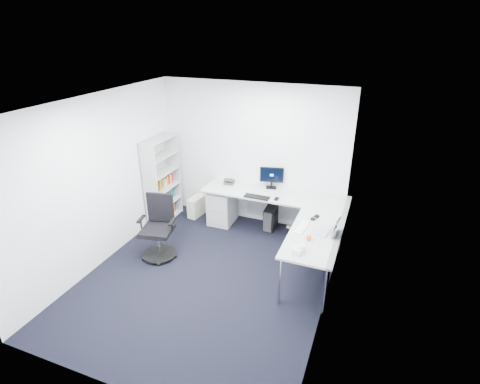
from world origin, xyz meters
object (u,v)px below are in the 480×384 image
(task_chair, at_px, (157,229))
(monitor, at_px, (272,178))
(bookshelf, at_px, (162,180))
(laptop, at_px, (322,224))
(l_desk, at_px, (268,221))

(task_chair, relative_size, monitor, 2.42)
(monitor, bearing_deg, bookshelf, -177.01)
(task_chair, height_order, laptop, task_chair)
(l_desk, xyz_separation_m, laptop, (1.03, -0.68, 0.51))
(l_desk, bearing_deg, laptop, -33.49)
(monitor, distance_m, laptop, 1.73)
(bookshelf, bearing_deg, laptop, -12.87)
(l_desk, xyz_separation_m, bookshelf, (-2.17, 0.05, 0.45))
(laptop, bearing_deg, monitor, 140.51)
(bookshelf, bearing_deg, task_chair, -62.92)
(l_desk, relative_size, monitor, 6.05)
(task_chair, bearing_deg, bookshelf, 105.41)
(l_desk, relative_size, task_chair, 2.50)
(monitor, xyz_separation_m, laptop, (1.16, -1.27, -0.09))
(l_desk, xyz_separation_m, task_chair, (-1.56, -1.16, 0.14))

